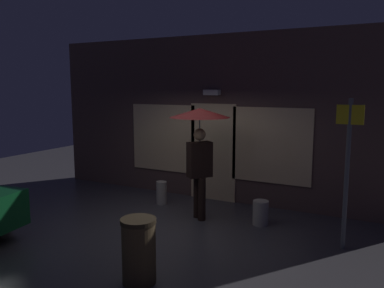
{
  "coord_description": "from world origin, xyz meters",
  "views": [
    {
      "loc": [
        3.66,
        -5.77,
        2.58
      ],
      "look_at": [
        0.17,
        0.85,
        1.48
      ],
      "focal_mm": 36.57,
      "sensor_mm": 36.0,
      "label": 1
    }
  ],
  "objects_px": {
    "person_with_umbrella": "(200,133)",
    "sidewalk_bollard_2": "(162,193)",
    "street_sign_post": "(347,165)",
    "trash_bin": "(139,251)",
    "sidewalk_bollard": "(261,213)"
  },
  "relations": [
    {
      "from": "street_sign_post",
      "to": "person_with_umbrella",
      "type": "bearing_deg",
      "value": 175.73
    },
    {
      "from": "person_with_umbrella",
      "to": "street_sign_post",
      "type": "relative_size",
      "value": 0.9
    },
    {
      "from": "sidewalk_bollard",
      "to": "trash_bin",
      "type": "xyz_separation_m",
      "value": [
        -0.74,
        -2.86,
        0.21
      ]
    },
    {
      "from": "sidewalk_bollard",
      "to": "sidewalk_bollard_2",
      "type": "bearing_deg",
      "value": 173.92
    },
    {
      "from": "person_with_umbrella",
      "to": "sidewalk_bollard_2",
      "type": "xyz_separation_m",
      "value": [
        -1.18,
        0.48,
        -1.45
      ]
    },
    {
      "from": "trash_bin",
      "to": "sidewalk_bollard_2",
      "type": "bearing_deg",
      "value": 117.41
    },
    {
      "from": "person_with_umbrella",
      "to": "street_sign_post",
      "type": "xyz_separation_m",
      "value": [
        2.68,
        -0.2,
        -0.34
      ]
    },
    {
      "from": "sidewalk_bollard_2",
      "to": "trash_bin",
      "type": "relative_size",
      "value": 0.58
    },
    {
      "from": "person_with_umbrella",
      "to": "sidewalk_bollard_2",
      "type": "height_order",
      "value": "person_with_umbrella"
    },
    {
      "from": "street_sign_post",
      "to": "trash_bin",
      "type": "xyz_separation_m",
      "value": [
        -2.25,
        -2.43,
        -0.92
      ]
    },
    {
      "from": "street_sign_post",
      "to": "sidewalk_bollard",
      "type": "height_order",
      "value": "street_sign_post"
    },
    {
      "from": "street_sign_post",
      "to": "sidewalk_bollard_2",
      "type": "bearing_deg",
      "value": 170.01
    },
    {
      "from": "sidewalk_bollard",
      "to": "trash_bin",
      "type": "relative_size",
      "value": 0.53
    },
    {
      "from": "street_sign_post",
      "to": "sidewalk_bollard",
      "type": "distance_m",
      "value": 1.94
    },
    {
      "from": "sidewalk_bollard_2",
      "to": "trash_bin",
      "type": "bearing_deg",
      "value": -62.59
    }
  ]
}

